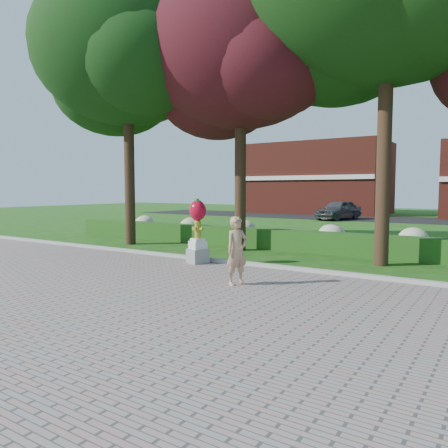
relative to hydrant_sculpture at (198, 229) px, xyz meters
name	(u,v)px	position (x,y,z in m)	size (l,w,h in m)	color
ground	(185,283)	(1.46, -2.50, -1.13)	(100.00, 100.00, 0.00)	#154B12
walkway	(46,323)	(1.46, -6.50, -1.11)	(40.00, 14.00, 0.04)	gray
curb	(245,264)	(1.46, 0.50, -1.06)	(40.00, 0.18, 0.15)	#ADADA5
lawn_hedge	(298,241)	(1.46, 4.50, -0.73)	(24.00, 0.70, 0.80)	#1B4513
hydrangea_row	(321,236)	(2.04, 5.50, -0.58)	(20.10, 1.10, 0.99)	#AAB187
street	(406,220)	(1.46, 25.50, -1.12)	(50.00, 8.00, 0.02)	black
building_left	(315,179)	(-8.54, 31.50, 2.37)	(14.00, 8.00, 7.00)	maroon
tree_far_left	(127,59)	(-5.65, 2.59, 6.83)	(9.00, 7.68, 11.66)	black
tree_mid_left	(239,61)	(-0.64, 3.58, 6.17)	(8.25, 7.04, 10.69)	black
hydrant_sculpture	(198,229)	(0.00, 0.00, 0.00)	(0.72, 0.72, 2.06)	gray
woman	(237,251)	(2.73, -2.04, -0.24)	(0.62, 0.41, 1.69)	tan
parked_car	(338,210)	(-3.01, 22.50, -0.33)	(1.84, 4.57, 1.56)	#414349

